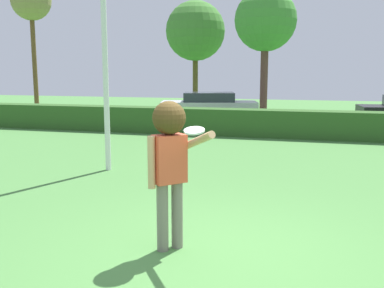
{
  "coord_description": "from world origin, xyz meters",
  "views": [
    {
      "loc": [
        1.11,
        -4.85,
        2.16
      ],
      "look_at": [
        -0.53,
        1.03,
        1.15
      ],
      "focal_mm": 41.2,
      "sensor_mm": 36.0,
      "label": 1
    }
  ],
  "objects_px": {
    "person": "(170,152)",
    "oak_tree": "(195,31)",
    "birch_tree": "(265,21)",
    "frisbee": "(194,131)",
    "bare_elm_tree": "(31,2)",
    "parked_car_silver": "(209,105)"
  },
  "relations": [
    {
      "from": "person",
      "to": "oak_tree",
      "type": "xyz_separation_m",
      "value": [
        -4.72,
        18.49,
        3.07
      ]
    },
    {
      "from": "oak_tree",
      "to": "birch_tree",
      "type": "bearing_deg",
      "value": -34.28
    },
    {
      "from": "oak_tree",
      "to": "frisbee",
      "type": "bearing_deg",
      "value": -74.8
    },
    {
      "from": "frisbee",
      "to": "bare_elm_tree",
      "type": "xyz_separation_m",
      "value": [
        -14.34,
        17.63,
        4.48
      ]
    },
    {
      "from": "person",
      "to": "birch_tree",
      "type": "distance_m",
      "value": 16.08
    },
    {
      "from": "birch_tree",
      "to": "oak_tree",
      "type": "xyz_separation_m",
      "value": [
        -4.03,
        2.74,
        -0.11
      ]
    },
    {
      "from": "parked_car_silver",
      "to": "oak_tree",
      "type": "bearing_deg",
      "value": 112.62
    },
    {
      "from": "person",
      "to": "frisbee",
      "type": "height_order",
      "value": "person"
    },
    {
      "from": "bare_elm_tree",
      "to": "person",
      "type": "bearing_deg",
      "value": -51.18
    },
    {
      "from": "birch_tree",
      "to": "bare_elm_tree",
      "type": "height_order",
      "value": "bare_elm_tree"
    },
    {
      "from": "frisbee",
      "to": "parked_car_silver",
      "type": "distance_m",
      "value": 14.84
    },
    {
      "from": "frisbee",
      "to": "bare_elm_tree",
      "type": "relative_size",
      "value": 0.03
    },
    {
      "from": "person",
      "to": "bare_elm_tree",
      "type": "distance_m",
      "value": 22.76
    },
    {
      "from": "parked_car_silver",
      "to": "bare_elm_tree",
      "type": "distance_m",
      "value": 12.66
    },
    {
      "from": "frisbee",
      "to": "bare_elm_tree",
      "type": "distance_m",
      "value": 23.16
    },
    {
      "from": "frisbee",
      "to": "bare_elm_tree",
      "type": "height_order",
      "value": "bare_elm_tree"
    },
    {
      "from": "parked_car_silver",
      "to": "birch_tree",
      "type": "height_order",
      "value": "birch_tree"
    },
    {
      "from": "person",
      "to": "birch_tree",
      "type": "xyz_separation_m",
      "value": [
        -0.69,
        15.75,
        3.19
      ]
    },
    {
      "from": "birch_tree",
      "to": "oak_tree",
      "type": "distance_m",
      "value": 4.88
    },
    {
      "from": "frisbee",
      "to": "birch_tree",
      "type": "relative_size",
      "value": 0.04
    },
    {
      "from": "frisbee",
      "to": "birch_tree",
      "type": "xyz_separation_m",
      "value": [
        -1.08,
        16.05,
        2.88
      ]
    },
    {
      "from": "person",
      "to": "oak_tree",
      "type": "bearing_deg",
      "value": 104.32
    }
  ]
}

